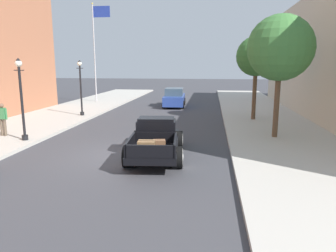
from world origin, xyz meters
TOP-DOWN VIEW (x-y plane):
  - ground_plane at (0.00, 0.00)m, footprint 140.00×140.00m
  - sidewalk_right at (7.25, 0.00)m, footprint 5.50×64.00m
  - hotrod_truck_black at (1.45, 0.23)m, footprint 2.47×5.04m
  - car_background_blue at (0.42, 15.55)m, footprint 2.02×4.38m
  - pedestrian_sidewalk_left at (-6.71, 2.13)m, footprint 0.53×0.22m
  - street_lamp_near at (-5.13, 1.42)m, footprint 0.50×0.32m
  - street_lamp_far at (-5.40, 8.91)m, footprint 0.50×0.32m
  - flagpole at (-7.26, 17.39)m, footprint 1.74×0.16m
  - street_tree_nearest at (6.83, 3.75)m, footprint 3.14×3.14m
  - street_tree_second at (6.43, 8.89)m, footprint 2.54×2.54m

SIDE VIEW (x-z plane):
  - ground_plane at x=0.00m, z-range 0.00..0.00m
  - sidewalk_right at x=7.25m, z-range 0.00..0.15m
  - hotrod_truck_black at x=1.45m, z-range -0.04..1.54m
  - car_background_blue at x=0.42m, z-range -0.06..1.59m
  - pedestrian_sidewalk_left at x=-6.71m, z-range 0.26..1.91m
  - street_lamp_near at x=-5.13m, z-range 0.46..4.31m
  - street_lamp_far at x=-5.40m, z-range 0.46..4.31m
  - street_tree_second at x=6.43m, z-range 1.52..6.85m
  - street_tree_nearest at x=6.83m, z-range 1.51..7.40m
  - flagpole at x=-7.26m, z-range 1.19..10.35m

